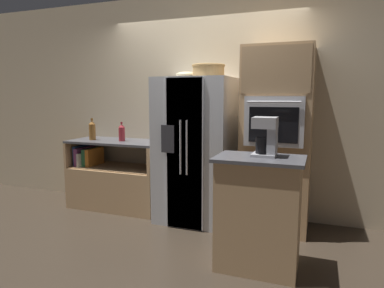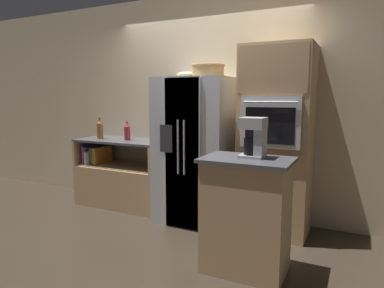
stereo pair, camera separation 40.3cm
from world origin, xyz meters
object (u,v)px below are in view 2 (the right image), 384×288
object	(u,v)px
wicker_basket	(208,70)
fruit_bowl	(187,75)
refrigerator	(196,150)
bottle_short	(100,129)
bottle_tall	(127,132)
wall_oven	(276,141)
coffee_maker	(255,136)

from	to	relation	value
wicker_basket	fruit_bowl	world-z (taller)	wicker_basket
refrigerator	bottle_short	size ratio (longest dim) A/B	5.84
bottle_tall	wall_oven	bearing A→B (deg)	0.33
wall_oven	coffee_maker	distance (m)	0.96
bottle_short	wicker_basket	bearing A→B (deg)	-2.47
refrigerator	wicker_basket	size ratio (longest dim) A/B	4.55
bottle_tall	wicker_basket	bearing A→B (deg)	-5.03
wicker_basket	bottle_short	world-z (taller)	wicker_basket
wall_oven	bottle_tall	world-z (taller)	wall_oven
bottle_tall	coffee_maker	size ratio (longest dim) A/B	0.75
refrigerator	bottle_short	bearing A→B (deg)	179.46
wicker_basket	bottle_tall	world-z (taller)	wicker_basket
wall_oven	fruit_bowl	size ratio (longest dim) A/B	7.96
wall_oven	coffee_maker	xyz separation A→B (m)	(0.03, -0.94, 0.15)
refrigerator	wall_oven	size ratio (longest dim) A/B	0.84
bottle_short	coffee_maker	size ratio (longest dim) A/B	0.87
bottle_short	coffee_maker	xyz separation A→B (m)	(2.47, -0.90, 0.13)
wall_oven	wicker_basket	bearing A→B (deg)	-171.13
wicker_basket	bottle_short	xyz separation A→B (m)	(-1.68, 0.07, -0.75)
wall_oven	bottle_short	size ratio (longest dim) A/B	6.91
wicker_basket	bottle_short	distance (m)	1.84
wicker_basket	bottle_short	bearing A→B (deg)	177.53
refrigerator	fruit_bowl	xyz separation A→B (m)	(-0.10, -0.04, 0.90)
wicker_basket	coffee_maker	xyz separation A→B (m)	(0.80, -0.82, -0.62)
refrigerator	coffee_maker	xyz separation A→B (m)	(0.97, -0.88, 0.32)
wall_oven	coffee_maker	bearing A→B (deg)	-88.20
refrigerator	wall_oven	world-z (taller)	wall_oven
refrigerator	coffee_maker	size ratio (longest dim) A/B	5.11
refrigerator	bottle_tall	distance (m)	1.07
fruit_bowl	bottle_short	world-z (taller)	fruit_bowl
wall_oven	bottle_tall	xyz separation A→B (m)	(-2.00, -0.01, 0.01)
fruit_bowl	bottle_short	distance (m)	1.57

